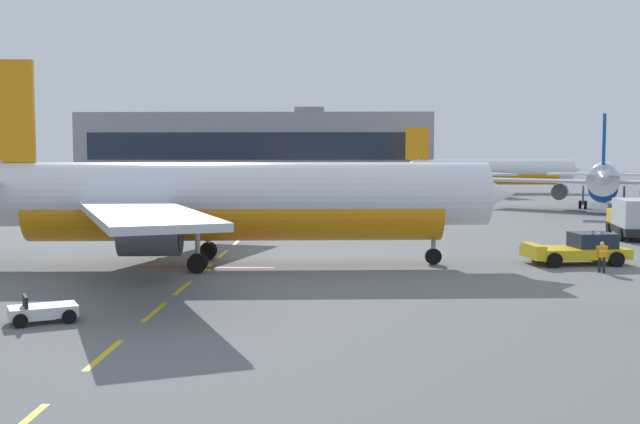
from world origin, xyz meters
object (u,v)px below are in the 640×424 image
Objects in this scene: airliner_foreground at (226,200)px; airliner_far_center at (488,172)px; ground_crew_worker at (602,255)px; fuel_service_truck at (632,218)px; pushback_tug at (579,249)px; airliner_mid_left at (604,180)px.

airliner_foreground reaches higher than airliner_far_center.
ground_crew_worker is at bearing -96.35° from airliner_far_center.
airliner_foreground reaches higher than ground_crew_worker.
airliner_foreground reaches higher than fuel_service_truck.
fuel_service_truck is 4.10× the size of ground_crew_worker.
pushback_tug is (21.38, 1.34, -3.05)m from airliner_foreground.
airliner_foreground reaches higher than airliner_mid_left.
airliner_foreground is at bearing -110.29° from airliner_far_center.
airliner_far_center reaches higher than pushback_tug.
airliner_far_center is (31.27, 84.57, -0.44)m from airliner_foreground.
airliner_foreground is 1.16× the size of airliner_mid_left.
fuel_service_truck is (8.31, 14.01, 0.74)m from pushback_tug.
pushback_tug is 16.31m from fuel_service_truck.
pushback_tug is 49.97m from airliner_mid_left.
pushback_tug is at bearing -109.88° from airliner_mid_left.
airliner_far_center is at bearing 83.65° from ground_crew_worker.
airliner_far_center is 87.24m from ground_crew_worker.
airliner_far_center is at bearing 88.69° from fuel_service_truck.
airliner_far_center is (-7.08, 36.29, 0.02)m from airliner_mid_left.
fuel_service_truck is (29.69, 15.36, -2.30)m from airliner_foreground.
ground_crew_worker is (-9.64, -86.67, -2.50)m from airliner_far_center.
ground_crew_worker is at bearing -108.36° from airliner_mid_left.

